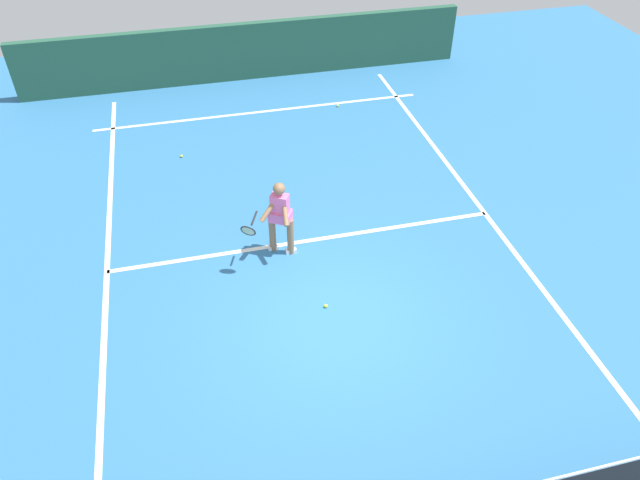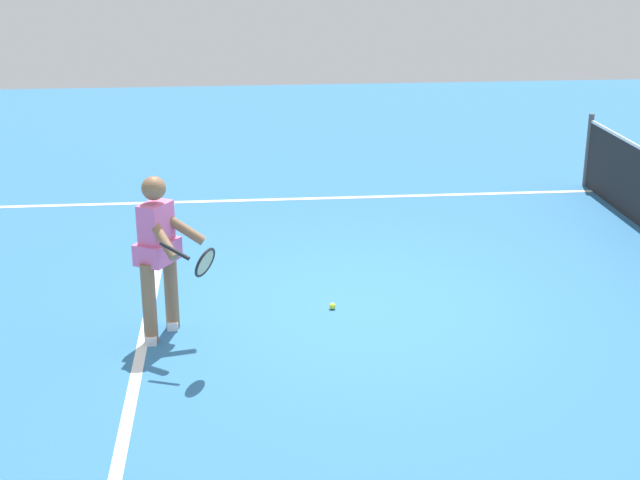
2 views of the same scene
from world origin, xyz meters
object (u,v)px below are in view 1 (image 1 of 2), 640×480
object	(u,v)px
tennis_ball_mid	(182,156)
tennis_ball_far	(326,306)
tennis_ball_near	(338,106)
tennis_player	(279,216)

from	to	relation	value
tennis_ball_mid	tennis_ball_far	size ratio (longest dim) A/B	1.00
tennis_ball_near	tennis_ball_far	bearing A→B (deg)	73.34
tennis_player	tennis_ball_far	world-z (taller)	tennis_player
tennis_player	tennis_ball_near	world-z (taller)	tennis_player
tennis_ball_near	tennis_ball_mid	xyz separation A→B (m)	(4.25, 1.61, 0.00)
tennis_player	tennis_ball_far	xyz separation A→B (m)	(-0.47, 1.64, -0.81)
tennis_player	tennis_ball_near	xyz separation A→B (m)	(-2.62, -5.54, -0.81)
tennis_player	tennis_ball_near	distance (m)	6.18
tennis_ball_near	tennis_ball_far	world-z (taller)	same
tennis_ball_mid	tennis_ball_far	bearing A→B (deg)	110.64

